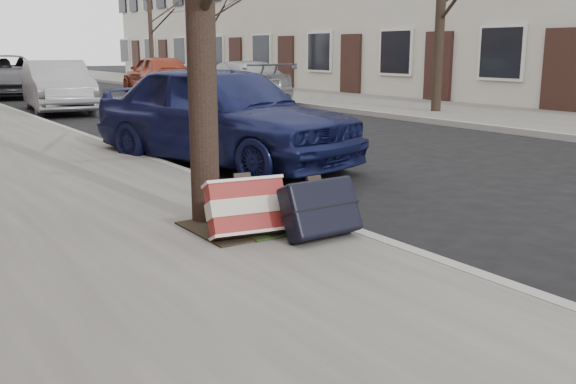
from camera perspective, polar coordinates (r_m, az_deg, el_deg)
ground at (r=5.92m, az=19.12°, el=-3.76°), size 120.00×120.00×0.00m
far_sidewalk at (r=22.21m, az=-0.05°, el=8.62°), size 4.00×70.00×0.12m
dirt_patch at (r=5.46m, az=-4.13°, el=-3.07°), size 0.85×0.85×0.02m
suitcase_red at (r=5.12m, az=-3.71°, el=-1.42°), size 0.67×0.44×0.48m
suitcase_navy at (r=5.08m, az=2.89°, el=-1.43°), size 0.64×0.38×0.50m
car_near_front at (r=9.02m, az=-5.84°, el=6.91°), size 2.69×4.49×1.43m
car_near_mid at (r=17.78m, az=-19.80°, el=8.83°), size 1.87×4.14×1.32m
car_near_back at (r=24.28m, az=-23.78°, el=9.43°), size 3.03×5.34×1.41m
car_far_front at (r=19.05m, az=-4.47°, el=9.66°), size 2.15×4.52×1.27m
car_far_back at (r=24.39m, az=-11.54°, el=10.24°), size 1.92×4.23×1.41m
tree_far_a at (r=16.18m, az=13.45°, el=16.19°), size 0.23×0.23×5.17m
tree_far_b at (r=25.78m, az=-7.04°, el=14.50°), size 0.20×0.20×4.76m
tree_far_c at (r=31.09m, az=-12.12°, el=13.99°), size 0.20×0.20×4.77m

